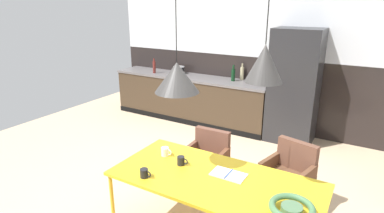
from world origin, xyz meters
name	(u,v)px	position (x,y,z in m)	size (l,w,h in m)	color
ground_plane	(185,201)	(0.00, 0.00, 0.00)	(8.15, 8.15, 0.00)	#CDAD88
back_wall_splashback_dark	(264,93)	(0.00, 2.80, 0.66)	(6.27, 0.12, 1.32)	black
back_wall_panel_upper	(270,19)	(0.00, 2.80, 1.98)	(6.27, 0.12, 1.32)	silver
kitchen_counter	(190,98)	(-1.39, 2.44, 0.45)	(3.22, 0.63, 0.89)	#3C2E1F
refrigerator_column	(294,87)	(0.60, 2.44, 0.94)	(0.76, 0.60, 1.88)	#232326
dining_table	(215,182)	(0.61, -0.43, 0.68)	(1.92, 0.90, 0.72)	gold
armchair_corner_seat	(208,153)	(0.09, 0.41, 0.48)	(0.50, 0.48, 0.75)	brown
armchair_facing_counter	(291,168)	(1.08, 0.50, 0.51)	(0.58, 0.57, 0.79)	brown
fruit_bowl	(292,208)	(1.33, -0.60, 0.78)	(0.35, 0.35, 0.09)	#4C704C
open_book	(229,174)	(0.69, -0.32, 0.73)	(0.32, 0.19, 0.02)	white
mug_white_ceramic	(144,173)	(0.04, -0.75, 0.76)	(0.12, 0.08, 0.08)	black
mug_tall_blue	(165,152)	(-0.05, -0.29, 0.77)	(0.12, 0.08, 0.09)	white
mug_short_terracotta	(181,161)	(0.20, -0.38, 0.77)	(0.12, 0.07, 0.09)	black
cooking_pot	(179,70)	(-1.71, 2.55, 0.96)	(0.23, 0.23, 0.17)	black
bottle_vinegar_dark	(242,73)	(-0.40, 2.67, 1.02)	(0.07, 0.07, 0.31)	tan
bottle_spice_small	(154,67)	(-2.17, 2.33, 1.02)	(0.06, 0.06, 0.30)	maroon
bottle_wine_green	(233,74)	(-0.51, 2.51, 1.01)	(0.07, 0.07, 0.30)	#0F3319
pendant_lamp_over_table_near	(177,77)	(0.22, -0.46, 1.62)	(0.40, 0.40, 1.10)	black
pendant_lamp_over_table_far	(264,63)	(0.99, -0.43, 1.81)	(0.29, 0.29, 0.92)	black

